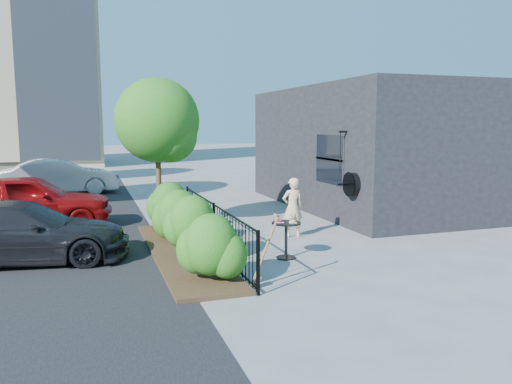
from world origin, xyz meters
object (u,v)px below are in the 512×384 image
object	(u,v)px
woman	(293,208)
car_red	(27,201)
patio_tree	(160,126)
car_darkgrey	(20,232)
cafe_table	(286,234)
shovel	(265,254)
car_silver	(60,177)

from	to	relation	value
woman	car_red	distance (m)	7.15
patio_tree	car_darkgrey	size ratio (longest dim) A/B	0.92
cafe_table	shovel	distance (m)	1.91
shovel	car_silver	world-z (taller)	car_silver
patio_tree	car_red	bearing A→B (deg)	159.41
cafe_table	shovel	size ratio (longest dim) A/B	0.63
car_red	car_darkgrey	size ratio (longest dim) A/B	1.02
cafe_table	car_red	world-z (taller)	car_red
woman	shovel	distance (m)	3.94
cafe_table	shovel	world-z (taller)	shovel
patio_tree	car_darkgrey	world-z (taller)	patio_tree
woman	car_red	size ratio (longest dim) A/B	0.34
woman	shovel	size ratio (longest dim) A/B	1.14
shovel	car_silver	size ratio (longest dim) A/B	0.30
shovel	patio_tree	bearing A→B (deg)	100.39
car_red	cafe_table	bearing A→B (deg)	-130.66
cafe_table	car_silver	bearing A→B (deg)	112.75
car_silver	patio_tree	bearing A→B (deg)	-165.55
patio_tree	cafe_table	world-z (taller)	patio_tree
cafe_table	woman	distance (m)	2.04
car_darkgrey	cafe_table	bearing A→B (deg)	-98.31
shovel	car_silver	distance (m)	13.90
patio_tree	shovel	xyz separation A→B (m)	(0.98, -5.36, -2.19)
cafe_table	car_silver	distance (m)	12.75
cafe_table	car_darkgrey	size ratio (longest dim) A/B	0.19
woman	car_red	xyz separation A→B (m)	(-6.38, 3.23, 0.00)
patio_tree	car_red	size ratio (longest dim) A/B	0.90
car_darkgrey	car_silver	bearing A→B (deg)	5.75
cafe_table	woman	size ratio (longest dim) A/B	0.55
shovel	car_silver	bearing A→B (deg)	106.19
shovel	car_darkgrey	bearing A→B (deg)	143.70
cafe_table	shovel	xyz separation A→B (m)	(-1.05, -1.59, 0.04)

